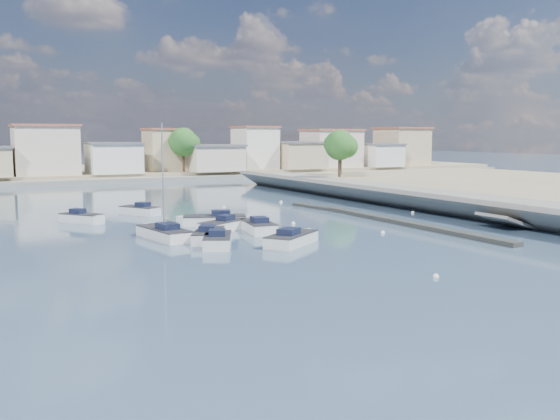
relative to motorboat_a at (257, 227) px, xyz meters
name	(u,v)px	position (x,y,z in m)	size (l,w,h in m)	color
ground	(209,198)	(6.15, 27.65, -0.38)	(400.00, 400.00, 0.00)	#304760
seawall_walkway	(475,205)	(24.65, 0.65, 0.52)	(5.00, 90.00, 1.80)	slate
breakwater	(383,219)	(13.05, 0.34, -0.21)	(2.00, 31.02, 0.35)	black
far_shore_land	(117,172)	(6.15, 79.65, 0.32)	(160.00, 40.00, 1.40)	gray
far_shore_quay	(144,180)	(6.15, 58.65, 0.02)	(160.00, 2.50, 0.80)	slate
far_town	(192,152)	(16.86, 64.57, 4.56)	(113.01, 12.80, 8.35)	beige
shore_trees	(196,145)	(14.49, 55.77, 5.84)	(74.56, 38.32, 7.92)	#38281E
motorboat_a	(257,227)	(0.00, 0.00, 0.00)	(2.81, 5.78, 1.48)	silver
motorboat_b	(218,240)	(-5.40, -4.98, 0.00)	(3.54, 5.04, 1.48)	silver
motorboat_c	(211,221)	(-2.05, 5.16, 0.00)	(6.08, 3.93, 1.48)	silver
motorboat_d	(220,227)	(-2.71, 1.32, 0.00)	(4.69, 3.69, 1.48)	silver
motorboat_e	(209,236)	(-5.21, -2.69, 0.00)	(3.92, 5.12, 1.48)	silver
motorboat_f	(138,211)	(-5.98, 15.34, 0.00)	(3.63, 4.47, 1.48)	silver
motorboat_g	(83,219)	(-11.91, 11.58, 0.00)	(3.76, 4.15, 1.48)	silver
motorboat_h	(293,239)	(-0.33, -6.95, 0.00)	(5.31, 4.66, 1.48)	silver
sailboat	(162,233)	(-8.02, -0.06, 0.03)	(2.97, 6.67, 9.00)	silver
mooring_buoys	(326,221)	(8.26, 2.62, -0.33)	(17.87, 39.18, 0.36)	white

